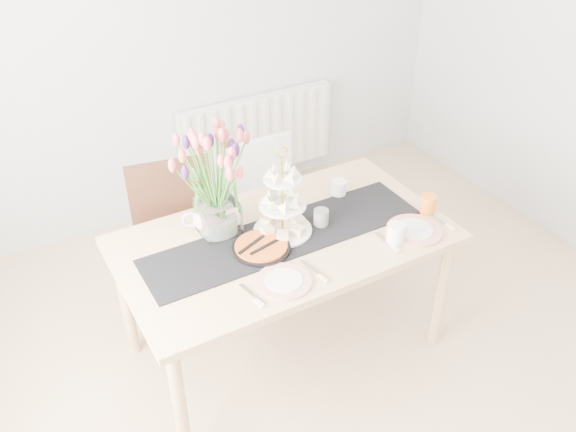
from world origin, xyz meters
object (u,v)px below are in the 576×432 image
tart_tin (261,248)px  mug_grey (321,218)px  plate_right (414,231)px  mug_white (396,234)px  radiator (258,136)px  dining_table (285,249)px  cream_jug (339,188)px  plate_left (284,281)px  mug_orange (428,204)px  cake_stand (283,212)px  tulip_vase (214,168)px  teapot (208,218)px  chair_brown (179,233)px  chair_white (269,199)px

tart_tin → mug_grey: size_ratio=3.12×
plate_right → mug_white: bearing=-171.5°
radiator → dining_table: same height
cream_jug → plate_left: bearing=-126.9°
cream_jug → mug_orange: (0.30, -0.36, 0.01)m
plate_left → mug_white: bearing=-0.6°
plate_right → plate_left: bearing=-178.9°
dining_table → mug_white: 0.54m
cake_stand → plate_left: (-0.18, -0.33, -0.11)m
cake_stand → cream_jug: bearing=19.6°
tart_tin → plate_left: tart_tin is taller
mug_grey → plate_left: 0.47m
plate_left → cake_stand: bearing=61.4°
mug_grey → mug_white: 0.37m
cake_stand → plate_right: cake_stand is taller
tulip_vase → mug_orange: tulip_vase is taller
cake_stand → teapot: 0.37m
chair_brown → chair_white: size_ratio=1.10×
radiator → plate_right: plate_right is taller
teapot → tart_tin: size_ratio=0.86×
mug_grey → chair_white: bearing=41.6°
radiator → plate_right: 1.85m
radiator → plate_left: bearing=-113.9°
chair_brown → dining_table: bearing=-47.9°
dining_table → tart_tin: tart_tin is taller
dining_table → mug_orange: bearing=-13.4°
radiator → chair_brown: chair_brown is taller
teapot → mug_white: size_ratio=2.35×
dining_table → tart_tin: size_ratio=5.79×
chair_white → tulip_vase: tulip_vase is taller
chair_brown → plate_left: bearing=-67.9°
radiator → teapot: (-0.94, -1.32, 0.37)m
chair_white → tulip_vase: size_ratio=1.28×
cream_jug → tart_tin: bearing=-143.9°
radiator → chair_white: 0.93m
tulip_vase → cream_jug: bearing=-0.2°
cake_stand → mug_orange: (0.73, -0.21, -0.07)m
chair_white → tart_tin: bearing=-120.2°
radiator → plate_right: bearing=-92.4°
mug_white → plate_right: mug_white is taller
radiator → cake_stand: bearing=-112.8°
tart_tin → plate_right: size_ratio=1.01×
tulip_vase → tart_tin: bearing=-64.6°
mug_grey → mug_orange: size_ratio=0.92×
cream_jug → tart_tin: size_ratio=0.30×
dining_table → mug_orange: 0.77m
chair_white → plate_right: (0.29, -0.97, 0.27)m
cake_stand → tart_tin: size_ratio=1.51×
chair_brown → cream_jug: (0.78, -0.38, 0.25)m
radiator → mug_orange: size_ratio=12.49×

